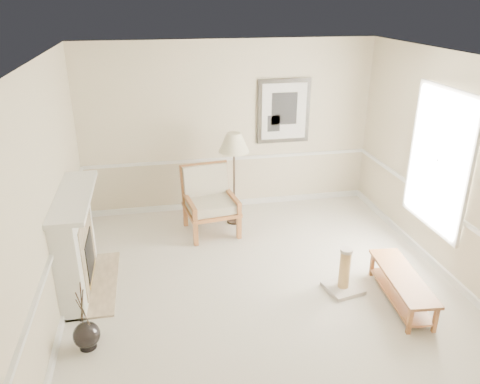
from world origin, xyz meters
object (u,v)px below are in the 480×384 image
object	(u,v)px
armchair	(209,197)
scratching_post	(344,277)
floor_lamp	(234,145)
bench	(402,284)
floor_vase	(87,336)

from	to	relation	value
armchair	scratching_post	size ratio (longest dim) A/B	1.73
armchair	floor_lamp	xyz separation A→B (m)	(0.44, 0.16, 0.79)
armchair	scratching_post	distance (m)	2.55
scratching_post	armchair	bearing A→B (deg)	125.58
bench	floor_vase	bearing A→B (deg)	-178.13
bench	floor_lamp	bearing A→B (deg)	122.36
floor_vase	scratching_post	bearing A→B (deg)	8.75
floor_vase	floor_lamp	distance (m)	3.63
floor_lamp	scratching_post	xyz separation A→B (m)	(1.03, -2.22, -1.16)
bench	scratching_post	distance (m)	0.71
armchair	floor_lamp	size ratio (longest dim) A/B	0.68
floor_lamp	bench	world-z (taller)	floor_lamp
armchair	floor_lamp	world-z (taller)	floor_lamp
floor_vase	armchair	xyz separation A→B (m)	(1.67, 2.54, 0.41)
floor_vase	scratching_post	distance (m)	3.18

